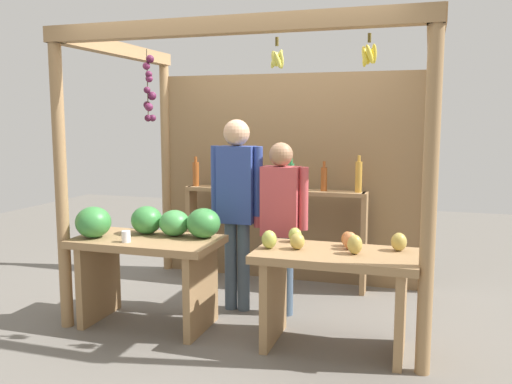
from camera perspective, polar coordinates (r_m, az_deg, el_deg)
name	(u,v)px	position (r m, az deg, el deg)	size (l,w,h in m)	color
ground_plane	(262,307)	(5.06, 0.64, -11.99)	(12.00, 12.00, 0.00)	slate
market_stall	(275,151)	(5.19, 2.01, 4.30)	(2.94, 1.95, 2.41)	#99754C
fruit_counter_left	(149,246)	(4.58, -11.16, -5.56)	(1.25, 0.66, 0.99)	#99754C
fruit_counter_right	(335,276)	(4.10, 8.29, -8.77)	(1.18, 0.64, 0.88)	#99754C
bottle_shelf_unit	(273,210)	(5.53, 1.83, -1.89)	(1.88, 0.22, 1.36)	#99754C
vendor_man	(237,196)	(4.76, -2.03, -0.46)	(0.48, 0.23, 1.70)	#47596B
vendor_woman	(281,214)	(4.67, 2.61, -2.29)	(0.48, 0.20, 1.51)	#475D74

